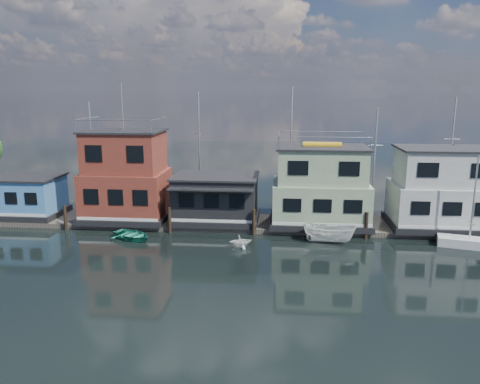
# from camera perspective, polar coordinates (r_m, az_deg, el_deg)

# --- Properties ---
(ground) EXTENTS (160.00, 160.00, 0.00)m
(ground) POSITION_cam_1_polar(r_m,az_deg,el_deg) (30.27, -5.27, -10.41)
(ground) COLOR black
(ground) RESTS_ON ground
(dock) EXTENTS (48.00, 5.00, 0.40)m
(dock) POSITION_cam_1_polar(r_m,az_deg,el_deg) (41.39, -2.23, -3.74)
(dock) COLOR #595147
(dock) RESTS_ON ground
(houseboat_blue) EXTENTS (6.40, 4.90, 3.66)m
(houseboat_blue) POSITION_cam_1_polar(r_m,az_deg,el_deg) (46.77, -24.68, -0.46)
(houseboat_blue) COLOR black
(houseboat_blue) RESTS_ON dock
(houseboat_red) EXTENTS (7.40, 5.90, 11.86)m
(houseboat_red) POSITION_cam_1_polar(r_m,az_deg,el_deg) (42.45, -13.73, 1.73)
(houseboat_red) COLOR black
(houseboat_red) RESTS_ON dock
(houseboat_dark) EXTENTS (7.40, 6.10, 4.06)m
(houseboat_dark) POSITION_cam_1_polar(r_m,az_deg,el_deg) (40.88, -2.95, -0.74)
(houseboat_dark) COLOR black
(houseboat_dark) RESTS_ON dock
(houseboat_green) EXTENTS (8.40, 5.90, 7.03)m
(houseboat_green) POSITION_cam_1_polar(r_m,az_deg,el_deg) (40.36, 9.78, 0.56)
(houseboat_green) COLOR black
(houseboat_green) RESTS_ON dock
(houseboat_white) EXTENTS (8.40, 5.90, 6.66)m
(houseboat_white) POSITION_cam_1_polar(r_m,az_deg,el_deg) (42.34, 23.40, 0.25)
(houseboat_white) COLOR black
(houseboat_white) RESTS_ON dock
(pilings) EXTENTS (42.28, 0.28, 2.20)m
(pilings) POSITION_cam_1_polar(r_m,az_deg,el_deg) (38.53, -3.28, -3.60)
(pilings) COLOR #2D2116
(pilings) RESTS_ON ground
(background_masts) EXTENTS (36.40, 0.16, 12.00)m
(background_masts) POSITION_cam_1_polar(r_m,az_deg,el_deg) (45.82, 4.64, 4.65)
(background_masts) COLOR silver
(background_masts) RESTS_ON ground
(day_sailer) EXTENTS (4.69, 2.57, 7.03)m
(day_sailer) POSITION_cam_1_polar(r_m,az_deg,el_deg) (39.60, 26.15, -5.47)
(day_sailer) COLOR white
(day_sailer) RESTS_ON ground
(dinghy_white) EXTENTS (2.25, 2.10, 0.96)m
(dinghy_white) POSITION_cam_1_polar(r_m,az_deg,el_deg) (35.60, 0.04, -5.98)
(dinghy_white) COLOR white
(dinghy_white) RESTS_ON ground
(dinghy_teal) EXTENTS (4.34, 3.95, 0.74)m
(dinghy_teal) POSITION_cam_1_polar(r_m,az_deg,el_deg) (38.35, -12.99, -5.12)
(dinghy_teal) COLOR #23836C
(dinghy_teal) RESTS_ON ground
(motorboat) EXTENTS (4.35, 2.57, 1.58)m
(motorboat) POSITION_cam_1_polar(r_m,az_deg,el_deg) (37.04, 10.81, -4.97)
(motorboat) COLOR white
(motorboat) RESTS_ON ground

